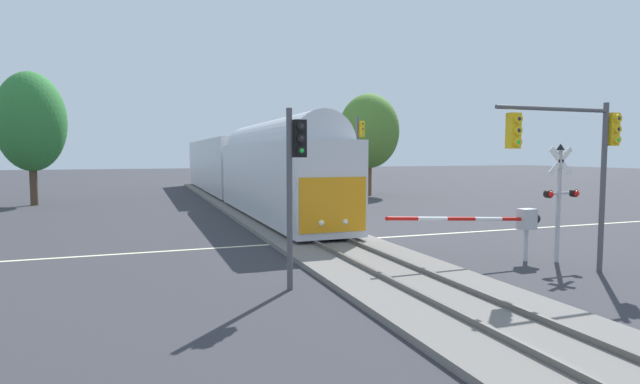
# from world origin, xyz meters

# --- Properties ---
(ground_plane) EXTENTS (220.00, 220.00, 0.00)m
(ground_plane) POSITION_xyz_m (0.00, 0.00, 0.00)
(ground_plane) COLOR #333338
(road_centre_stripe) EXTENTS (44.00, 0.20, 0.01)m
(road_centre_stripe) POSITION_xyz_m (0.00, 0.00, 0.00)
(road_centre_stripe) COLOR beige
(road_centre_stripe) RESTS_ON ground
(railway_track) EXTENTS (4.40, 80.00, 0.32)m
(railway_track) POSITION_xyz_m (0.00, 0.00, 0.10)
(railway_track) COLOR slate
(railway_track) RESTS_ON ground
(commuter_train) EXTENTS (3.04, 42.06, 5.16)m
(commuter_train) POSITION_xyz_m (0.00, 17.99, 2.78)
(commuter_train) COLOR silver
(commuter_train) RESTS_ON railway_track
(crossing_gate_near) EXTENTS (5.91, 0.40, 1.80)m
(crossing_gate_near) POSITION_xyz_m (4.64, -6.00, 1.42)
(crossing_gate_near) COLOR #B7B7BC
(crossing_gate_near) RESTS_ON ground
(crossing_signal_mast) EXTENTS (1.36, 0.44, 4.00)m
(crossing_signal_mast) POSITION_xyz_m (6.18, -6.52, 2.44)
(crossing_signal_mast) COLOR #B2B2B7
(crossing_signal_mast) RESTS_ON ground
(traffic_signal_median) EXTENTS (0.53, 0.38, 4.87)m
(traffic_signal_median) POSITION_xyz_m (-3.15, -6.74, 3.27)
(traffic_signal_median) COLOR #4C4C51
(traffic_signal_median) RESTS_ON ground
(traffic_signal_far_side) EXTENTS (0.53, 0.38, 5.99)m
(traffic_signal_far_side) POSITION_xyz_m (5.84, 9.04, 4.00)
(traffic_signal_far_side) COLOR #4C4C51
(traffic_signal_far_side) RESTS_ON ground
(traffic_signal_near_right) EXTENTS (4.51, 0.38, 5.21)m
(traffic_signal_near_right) POSITION_xyz_m (5.15, -8.07, 3.92)
(traffic_signal_near_right) COLOR #4C4C51
(traffic_signal_near_right) RESTS_ON ground
(pine_left_background) EXTENTS (4.65, 4.65, 9.42)m
(pine_left_background) POSITION_xyz_m (-14.14, 20.85, 5.90)
(pine_left_background) COLOR #4C3828
(pine_left_background) RESTS_ON ground
(oak_far_right) EXTENTS (5.27, 5.27, 8.88)m
(oak_far_right) POSITION_xyz_m (11.89, 20.43, 5.62)
(oak_far_right) COLOR brown
(oak_far_right) RESTS_ON ground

